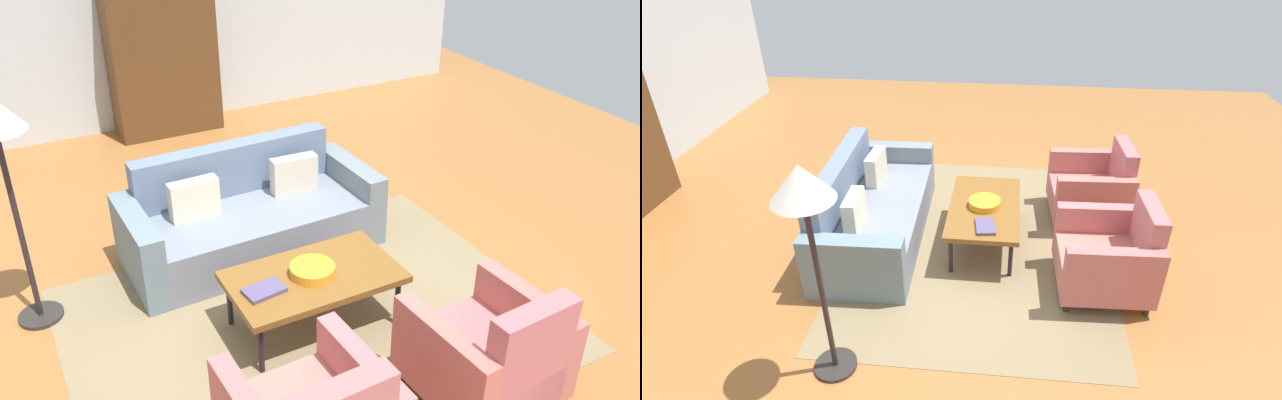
% 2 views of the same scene
% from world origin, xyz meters
% --- Properties ---
extents(ground_plane, '(10.65, 10.65, 0.00)m').
position_xyz_m(ground_plane, '(0.00, 0.00, 0.00)').
color(ground_plane, '#9A612F').
extents(area_rug, '(3.40, 2.60, 0.01)m').
position_xyz_m(area_rug, '(0.01, -0.32, 0.00)').
color(area_rug, '#81704F').
rests_on(area_rug, ground).
extents(couch, '(2.13, 0.96, 0.86)m').
position_xyz_m(couch, '(0.01, 0.82, 0.29)').
color(couch, slate).
rests_on(couch, ground).
extents(coffee_table, '(1.20, 0.70, 0.44)m').
position_xyz_m(coffee_table, '(0.01, -0.37, 0.40)').
color(coffee_table, black).
rests_on(coffee_table, ground).
extents(armchair_left, '(0.83, 0.83, 0.88)m').
position_xyz_m(armchair_left, '(-0.58, -1.53, 0.34)').
color(armchair_left, '#3A1F19').
rests_on(armchair_left, ground).
extents(armchair_right, '(0.84, 0.84, 0.88)m').
position_xyz_m(armchair_right, '(0.62, -1.53, 0.34)').
color(armchair_right, '#2B2C23').
rests_on(armchair_right, ground).
extents(fruit_bowl, '(0.32, 0.32, 0.07)m').
position_xyz_m(fruit_bowl, '(0.01, -0.37, 0.47)').
color(fruit_bowl, orange).
rests_on(fruit_bowl, coffee_table).
extents(book_stack, '(0.29, 0.21, 0.03)m').
position_xyz_m(book_stack, '(-0.37, -0.40, 0.45)').
color(book_stack, '#51486E').
rests_on(book_stack, coffee_table).
extents(floor_lamp, '(0.40, 0.40, 1.72)m').
position_xyz_m(floor_lamp, '(-1.72, 0.64, 1.44)').
color(floor_lamp, '#292623').
rests_on(floor_lamp, ground).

